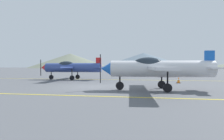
{
  "coord_description": "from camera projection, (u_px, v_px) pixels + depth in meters",
  "views": [
    {
      "loc": [
        4.18,
        -14.45,
        1.61
      ],
      "look_at": [
        0.63,
        6.0,
        1.2
      ],
      "focal_mm": 30.76,
      "sensor_mm": 36.0,
      "label": 1
    }
  ],
  "objects": [
    {
      "name": "car_sedan",
      "position": [
        173.0,
        71.0,
        29.91
      ],
      "size": [
        4.65,
        3.51,
        1.62
      ],
      "color": "red",
      "rests_on": "ground_plane"
    },
    {
      "name": "apron_line_near",
      "position": [
        68.0,
        95.0,
        10.51
      ],
      "size": [
        80.0,
        0.16,
        0.01
      ],
      "primitive_type": "cube",
      "color": "yellow",
      "rests_on": "ground_plane"
    },
    {
      "name": "apron_line_far",
      "position": [
        110.0,
        80.0,
        22.91
      ],
      "size": [
        80.0,
        0.16,
        0.01
      ],
      "primitive_type": "cube",
      "color": "yellow",
      "rests_on": "ground_plane"
    },
    {
      "name": "ground_plane",
      "position": [
        91.0,
        87.0,
        14.98
      ],
      "size": [
        400.0,
        400.0,
        0.0
      ],
      "primitive_type": "plane",
      "color": "#54565B"
    },
    {
      "name": "airplane_near",
      "position": [
        157.0,
        68.0,
        12.85
      ],
      "size": [
        7.66,
        8.81,
        2.63
      ],
      "color": "silver",
      "rests_on": "ground_plane"
    },
    {
      "name": "airplane_mid",
      "position": [
        71.0,
        67.0,
        23.05
      ],
      "size": [
        7.64,
        8.79,
        2.63
      ],
      "color": "#33478C",
      "rests_on": "ground_plane"
    },
    {
      "name": "hill_left",
      "position": [
        70.0,
        61.0,
        181.97
      ],
      "size": [
        77.69,
        77.69,
        13.68
      ],
      "primitive_type": "cone",
      "color": "slate",
      "rests_on": "ground_plane"
    },
    {
      "name": "traffic_cone_front",
      "position": [
        179.0,
        80.0,
        18.3
      ],
      "size": [
        0.36,
        0.36,
        0.59
      ],
      "color": "black",
      "rests_on": "ground_plane"
    },
    {
      "name": "hill_centerleft",
      "position": [
        144.0,
        61.0,
        136.97
      ],
      "size": [
        67.71,
        67.71,
        11.17
      ],
      "primitive_type": "cone",
      "color": "slate",
      "rests_on": "ground_plane"
    }
  ]
}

